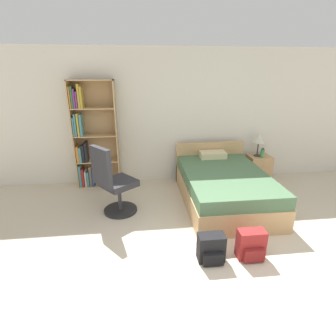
% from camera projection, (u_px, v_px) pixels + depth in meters
% --- Properties ---
extents(ground_plane, '(14.00, 14.00, 0.00)m').
position_uv_depth(ground_plane, '(237.00, 298.00, 2.68)').
color(ground_plane, beige).
extents(wall_back, '(9.00, 0.06, 2.60)m').
position_uv_depth(wall_back, '(185.00, 117.00, 5.22)').
color(wall_back, silver).
rests_on(wall_back, ground_plane).
extents(bookshelf, '(0.81, 0.28, 2.03)m').
position_uv_depth(bookshelf, '(90.00, 138.00, 4.96)').
color(bookshelf, tan).
rests_on(bookshelf, ground_plane).
extents(bed, '(1.37, 2.09, 0.82)m').
position_uv_depth(bed, '(223.00, 186.00, 4.57)').
color(bed, tan).
rests_on(bed, ground_plane).
extents(office_chair, '(0.72, 0.71, 1.15)m').
position_uv_depth(office_chair, '(113.00, 184.00, 4.08)').
color(office_chair, '#232326').
rests_on(office_chair, ground_plane).
extents(nightstand, '(0.45, 0.42, 0.52)m').
position_uv_depth(nightstand, '(258.00, 168.00, 5.50)').
color(nightstand, tan).
rests_on(nightstand, ground_plane).
extents(table_lamp, '(0.27, 0.27, 0.48)m').
position_uv_depth(table_lamp, '(259.00, 138.00, 5.28)').
color(table_lamp, '#333333').
rests_on(table_lamp, nightstand).
extents(water_bottle, '(0.07, 0.07, 0.19)m').
position_uv_depth(water_bottle, '(262.00, 153.00, 5.29)').
color(water_bottle, '#3F8C4C').
rests_on(water_bottle, nightstand).
extents(backpack_red, '(0.33, 0.23, 0.37)m').
position_uv_depth(backpack_red, '(251.00, 245.00, 3.21)').
color(backpack_red, maroon).
rests_on(backpack_red, ground_plane).
extents(backpack_black, '(0.32, 0.25, 0.35)m').
position_uv_depth(backpack_black, '(211.00, 249.00, 3.16)').
color(backpack_black, black).
rests_on(backpack_black, ground_plane).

